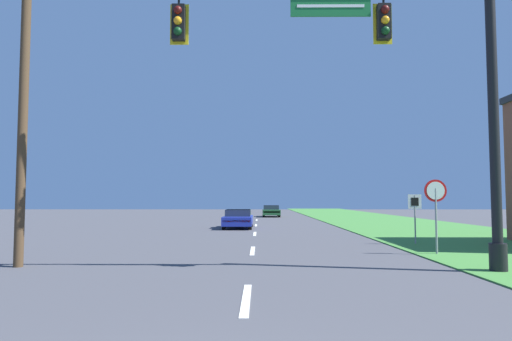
# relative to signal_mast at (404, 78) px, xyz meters

# --- Properties ---
(grass_verge_right) EXTENTS (10.00, 110.00, 0.04)m
(grass_verge_right) POSITION_rel_signal_mast_xyz_m (6.42, 20.80, -5.04)
(grass_verge_right) COLOR #428438
(grass_verge_right) RESTS_ON ground
(road_center_line) EXTENTS (0.16, 34.80, 0.01)m
(road_center_line) POSITION_rel_signal_mast_xyz_m (-4.08, 12.80, -5.05)
(road_center_line) COLOR silver
(road_center_line) RESTS_ON ground
(signal_mast) EXTENTS (9.76, 0.47, 8.25)m
(signal_mast) POSITION_rel_signal_mast_xyz_m (0.00, 0.00, 0.00)
(signal_mast) COLOR black
(signal_mast) RESTS_ON grass_verge_right
(car_ahead) EXTENTS (1.84, 4.34, 1.19)m
(car_ahead) POSITION_rel_signal_mast_xyz_m (-5.21, 17.67, -4.46)
(car_ahead) COLOR black
(car_ahead) RESTS_ON ground
(far_car) EXTENTS (1.82, 4.35, 1.19)m
(far_car) POSITION_rel_signal_mast_xyz_m (-2.59, 36.63, -4.46)
(far_car) COLOR black
(far_car) RESTS_ON ground
(stop_sign) EXTENTS (0.76, 0.07, 2.50)m
(stop_sign) POSITION_rel_signal_mast_xyz_m (2.16, 3.67, -3.20)
(stop_sign) COLOR gray
(stop_sign) RESTS_ON grass_verge_right
(route_sign_post) EXTENTS (0.55, 0.06, 2.03)m
(route_sign_post) POSITION_rel_signal_mast_xyz_m (2.62, 7.13, -3.53)
(route_sign_post) COLOR gray
(route_sign_post) RESTS_ON grass_verge_right
(utility_pole_near) EXTENTS (1.80, 0.26, 9.64)m
(utility_pole_near) POSITION_rel_signal_mast_xyz_m (-10.53, 0.84, -0.08)
(utility_pole_near) COLOR #4C3823
(utility_pole_near) RESTS_ON ground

